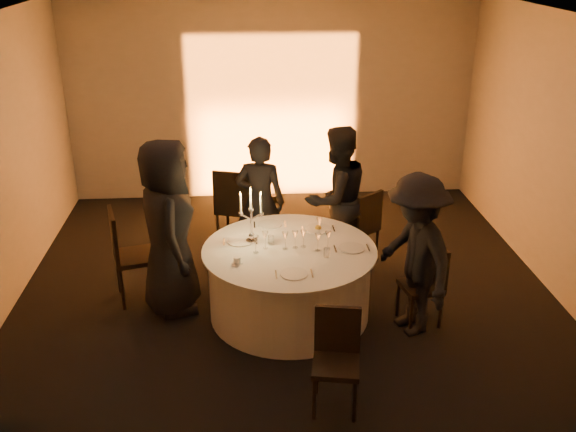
{
  "coord_description": "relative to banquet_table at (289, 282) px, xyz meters",
  "views": [
    {
      "loc": [
        -0.44,
        -5.88,
        3.69
      ],
      "look_at": [
        0.0,
        0.2,
        1.05
      ],
      "focal_mm": 40.0,
      "sensor_mm": 36.0,
      "label": 1
    }
  ],
  "objects": [
    {
      "name": "guest_back_left",
      "position": [
        -0.26,
        1.18,
        0.43
      ],
      "size": [
        0.66,
        0.51,
        1.63
      ],
      "primitive_type": "imported",
      "rotation": [
        0.0,
        0.0,
        2.92
      ],
      "color": "black",
      "rests_on": "floor"
    },
    {
      "name": "chair_left",
      "position": [
        -1.73,
        0.43,
        0.22
      ],
      "size": [
        0.57,
        0.57,
        1.07
      ],
      "rotation": [
        0.0,
        0.0,
        1.84
      ],
      "color": "black",
      "rests_on": "floor"
    },
    {
      "name": "guest_back_right",
      "position": [
        0.63,
        1.07,
        0.49
      ],
      "size": [
        1.07,
        1.01,
        1.76
      ],
      "primitive_type": "imported",
      "rotation": [
        0.0,
        0.0,
        -2.6
      ],
      "color": "black",
      "rests_on": "floor"
    },
    {
      "name": "plate_left",
      "position": [
        -0.5,
        0.2,
        0.39
      ],
      "size": [
        0.36,
        0.27,
        0.01
      ],
      "color": "white",
      "rests_on": "banquet_table"
    },
    {
      "name": "tumbler_b",
      "position": [
        -0.18,
        0.13,
        0.43
      ],
      "size": [
        0.07,
        0.07,
        0.09
      ],
      "primitive_type": "cylinder",
      "color": "silver",
      "rests_on": "banquet_table"
    },
    {
      "name": "guest_right",
      "position": [
        1.21,
        -0.37,
        0.46
      ],
      "size": [
        0.92,
        1.22,
        1.68
      ],
      "primitive_type": "imported",
      "rotation": [
        0.0,
        0.0,
        -1.27
      ],
      "color": "black",
      "rests_on": "floor"
    },
    {
      "name": "chair_back_left",
      "position": [
        -0.57,
        1.66,
        0.22
      ],
      "size": [
        0.59,
        0.59,
        1.07
      ],
      "rotation": [
        0.0,
        0.0,
        2.84
      ],
      "color": "black",
      "rests_on": "floor"
    },
    {
      "name": "plate_front",
      "position": [
        0.0,
        -0.55,
        0.39
      ],
      "size": [
        0.36,
        0.26,
        0.01
      ],
      "color": "white",
      "rests_on": "banquet_table"
    },
    {
      "name": "uplighter_fixture",
      "position": [
        0.0,
        3.2,
        -0.33
      ],
      "size": [
        0.25,
        0.12,
        0.1
      ],
      "primitive_type": "cube",
      "color": "black",
      "rests_on": "floor"
    },
    {
      "name": "plate_right",
      "position": [
        0.64,
        -0.05,
        0.39
      ],
      "size": [
        0.36,
        0.27,
        0.01
      ],
      "color": "white",
      "rests_on": "banquet_table"
    },
    {
      "name": "wine_glass_d",
      "position": [
        0.35,
        0.33,
        0.52
      ],
      "size": [
        0.07,
        0.07,
        0.19
      ],
      "color": "silver",
      "rests_on": "banquet_table"
    },
    {
      "name": "wine_glass_a",
      "position": [
        0.06,
        0.02,
        0.52
      ],
      "size": [
        0.07,
        0.07,
        0.19
      ],
      "color": "silver",
      "rests_on": "banquet_table"
    },
    {
      "name": "wine_glass_c",
      "position": [
        -0.25,
        0.02,
        0.52
      ],
      "size": [
        0.07,
        0.07,
        0.19
      ],
      "color": "silver",
      "rests_on": "banquet_table"
    },
    {
      "name": "candelabra",
      "position": [
        -0.38,
        0.2,
        0.6
      ],
      "size": [
        0.26,
        0.12,
        0.62
      ],
      "color": "silver",
      "rests_on": "banquet_table"
    },
    {
      "name": "chair_back_right",
      "position": [
        0.97,
        1.1,
        0.15
      ],
      "size": [
        0.58,
        0.58,
        0.95
      ],
      "rotation": [
        0.0,
        0.0,
        -2.47
      ],
      "color": "black",
      "rests_on": "floor"
    },
    {
      "name": "plate_back_right",
      "position": [
        0.35,
        0.45,
        0.4
      ],
      "size": [
        0.35,
        0.29,
        0.08
      ],
      "color": "white",
      "rests_on": "banquet_table"
    },
    {
      "name": "wine_glass_g",
      "position": [
        -0.35,
        -0.07,
        0.52
      ],
      "size": [
        0.07,
        0.07,
        0.19
      ],
      "color": "silver",
      "rests_on": "banquet_table"
    },
    {
      "name": "guest_left",
      "position": [
        -1.25,
        0.22,
        0.56
      ],
      "size": [
        0.76,
        1.02,
        1.9
      ],
      "primitive_type": "imported",
      "rotation": [
        0.0,
        0.0,
        1.75
      ],
      "color": "black",
      "rests_on": "floor"
    },
    {
      "name": "chair_front",
      "position": [
        0.29,
        -1.45,
        0.11
      ],
      "size": [
        0.45,
        0.45,
        0.89
      ],
      "rotation": [
        0.0,
        0.0,
        -0.18
      ],
      "color": "black",
      "rests_on": "floor"
    },
    {
      "name": "ceiling",
      "position": [
        0.0,
        0.0,
        2.62
      ],
      "size": [
        7.0,
        7.0,
        0.0
      ],
      "primitive_type": "plane",
      "rotation": [
        3.14,
        0.0,
        0.0
      ],
      "color": "silver",
      "rests_on": "wall_back"
    },
    {
      "name": "wine_glass_f",
      "position": [
        -0.04,
        -0.0,
        0.52
      ],
      "size": [
        0.07,
        0.07,
        0.19
      ],
      "color": "silver",
      "rests_on": "banquet_table"
    },
    {
      "name": "chair_right",
      "position": [
        1.4,
        -0.25,
        0.1
      ],
      "size": [
        0.45,
        0.45,
        0.87
      ],
      "rotation": [
        0.0,
        0.0,
        -1.38
      ],
      "color": "black",
      "rests_on": "floor"
    },
    {
      "name": "wine_glass_b",
      "position": [
        0.15,
        0.03,
        0.52
      ],
      "size": [
        0.07,
        0.07,
        0.19
      ],
      "color": "silver",
      "rests_on": "banquet_table"
    },
    {
      "name": "floor",
      "position": [
        0.0,
        0.0,
        -0.38
      ],
      "size": [
        7.0,
        7.0,
        0.0
      ],
      "primitive_type": "plane",
      "color": "black",
      "rests_on": "ground"
    },
    {
      "name": "tumbler_a",
      "position": [
        0.36,
        -0.2,
        0.43
      ],
      "size": [
        0.07,
        0.07,
        0.09
      ],
      "primitive_type": "cylinder",
      "color": "silver",
      "rests_on": "banquet_table"
    },
    {
      "name": "plate_back_left",
      "position": [
        -0.17,
        0.61,
        0.39
      ],
      "size": [
        0.36,
        0.27,
        0.01
      ],
      "color": "white",
      "rests_on": "banquet_table"
    },
    {
      "name": "wall_back",
      "position": [
        0.0,
        3.5,
        1.12
      ],
      "size": [
        7.0,
        0.0,
        7.0
      ],
      "primitive_type": "plane",
      "rotation": [
        1.57,
        0.0,
        0.0
      ],
      "color": "#B3ADA6",
      "rests_on": "floor"
    },
    {
      "name": "banquet_table",
      "position": [
        0.0,
        0.0,
        0.0
      ],
      "size": [
        1.8,
        1.8,
        0.77
      ],
      "color": "black",
      "rests_on": "floor"
    },
    {
      "name": "wine_glass_e",
      "position": [
        0.39,
        -0.02,
        0.52
      ],
      "size": [
        0.07,
        0.07,
        0.19
      ],
      "color": "silver",
      "rests_on": "banquet_table"
    },
    {
      "name": "wine_glass_h",
      "position": [
        0.29,
        -0.06,
        0.52
      ],
      "size": [
        0.07,
        0.07,
        0.19
      ],
      "color": "silver",
      "rests_on": "banquet_table"
    },
    {
      "name": "coffee_cup",
      "position": [
        -0.54,
        -0.28,
        0.42
      ],
      "size": [
        0.11,
        0.11,
        0.07
      ],
      "color": "white",
      "rests_on": "banquet_table"
    }
  ]
}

